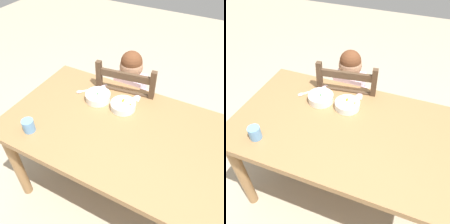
# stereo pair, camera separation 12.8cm
# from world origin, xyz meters

# --- Properties ---
(ground_plane) EXTENTS (8.00, 8.00, 0.00)m
(ground_plane) POSITION_xyz_m (0.00, 0.00, 0.00)
(ground_plane) COLOR tan
(dining_table) EXTENTS (1.40, 0.83, 0.73)m
(dining_table) POSITION_xyz_m (0.00, 0.00, 0.63)
(dining_table) COLOR olive
(dining_table) RESTS_ON ground
(dining_chair) EXTENTS (0.47, 0.47, 0.93)m
(dining_chair) POSITION_xyz_m (-0.14, 0.46, 0.45)
(dining_chair) COLOR #4C3725
(dining_chair) RESTS_ON ground
(child_figure) EXTENTS (0.32, 0.31, 0.96)m
(child_figure) POSITION_xyz_m (-0.15, 0.46, 0.63)
(child_figure) COLOR silver
(child_figure) RESTS_ON ground
(bowl_of_peas) EXTENTS (0.17, 0.17, 0.05)m
(bowl_of_peas) POSITION_xyz_m (-0.24, 0.16, 0.75)
(bowl_of_peas) COLOR white
(bowl_of_peas) RESTS_ON dining_table
(bowl_of_carrots) EXTENTS (0.16, 0.16, 0.05)m
(bowl_of_carrots) POSITION_xyz_m (-0.05, 0.16, 0.75)
(bowl_of_carrots) COLOR white
(bowl_of_carrots) RESTS_ON dining_table
(spoon) EXTENTS (0.11, 0.12, 0.01)m
(spoon) POSITION_xyz_m (-0.39, 0.19, 0.73)
(spoon) COLOR silver
(spoon) RESTS_ON dining_table
(drinking_cup) EXTENTS (0.07, 0.07, 0.08)m
(drinking_cup) POSITION_xyz_m (-0.45, -0.27, 0.77)
(drinking_cup) COLOR #669CD1
(drinking_cup) RESTS_ON dining_table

